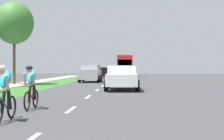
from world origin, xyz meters
TOP-DOWN VIEW (x-y plane):
  - ground_plane at (0.00, 20.00)m, footprint 120.00×120.00m
  - grass_verge at (-5.00, 20.00)m, footprint 2.92×70.00m
  - lane_markings_center at (0.00, 24.00)m, footprint 0.12×52.71m
  - cyclist_lead at (-1.41, 6.12)m, footprint 0.42×1.72m
  - cyclist_trailing at (-1.48, 8.85)m, footprint 0.42×1.72m
  - pickup_white at (1.67, 19.05)m, footprint 2.22×5.10m
  - suv_silver at (-1.81, 30.98)m, footprint 2.15×4.70m
  - sedan_black at (-1.59, 43.47)m, footprint 1.98×4.30m
  - bus_red at (1.59, 55.26)m, footprint 2.78×11.60m
  - street_tree_near at (-7.93, 25.47)m, footprint 3.40×3.40m

SIDE VIEW (x-z plane):
  - ground_plane at x=0.00m, z-range 0.00..0.00m
  - grass_verge at x=-5.00m, z-range 0.00..0.01m
  - lane_markings_center at x=0.00m, z-range 0.00..0.01m
  - sedan_black at x=-1.59m, z-range 0.01..1.53m
  - cyclist_lead at x=-1.41m, z-range 0.02..1.60m
  - cyclist_trailing at x=-1.48m, z-range 0.02..1.60m
  - pickup_white at x=1.67m, z-range 0.01..1.65m
  - suv_silver at x=-1.81m, z-range 0.05..1.84m
  - bus_red at x=1.59m, z-range 0.24..3.72m
  - street_tree_near at x=-7.93m, z-range 1.76..9.06m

